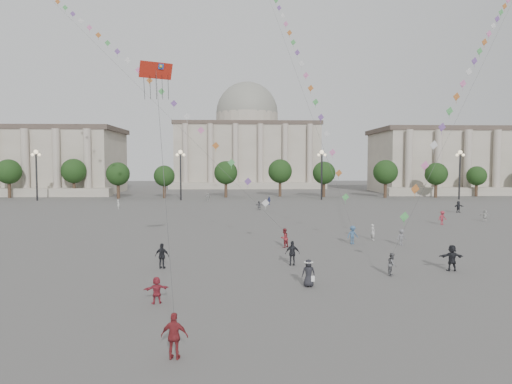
{
  "coord_description": "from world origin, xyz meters",
  "views": [
    {
      "loc": [
        -2.46,
        -26.83,
        7.73
      ],
      "look_at": [
        -1.09,
        12.0,
        5.32
      ],
      "focal_mm": 32.0,
      "sensor_mm": 36.0,
      "label": 1
    }
  ],
  "objects": [
    {
      "name": "person_crowd_0",
      "position": [
        3.0,
        58.54,
        0.79
      ],
      "size": [
        0.95,
        0.91,
        1.59
      ],
      "primitive_type": "imported",
      "rotation": [
        0.0,
        0.0,
        0.72
      ],
      "color": "#394282",
      "rests_on": "ground"
    },
    {
      "name": "kite_flyer_1",
      "position": [
        8.36,
        16.28,
        0.89
      ],
      "size": [
        1.29,
        0.94,
        1.79
      ],
      "primitive_type": "imported",
      "rotation": [
        0.0,
        0.0,
        0.26
      ],
      "color": "#385A7F",
      "rests_on": "ground"
    },
    {
      "name": "tourist_0",
      "position": [
        -5.06,
        -9.12,
        0.93
      ],
      "size": [
        1.14,
        0.59,
        1.87
      ],
      "primitive_type": "imported",
      "rotation": [
        0.0,
        0.0,
        3.01
      ],
      "color": "maroon",
      "rests_on": "ground"
    },
    {
      "name": "person_crowd_12",
      "position": [
        0.74,
        48.88,
        0.77
      ],
      "size": [
        1.51,
        0.93,
        1.55
      ],
      "primitive_type": "imported",
      "rotation": [
        0.0,
        0.0,
        2.79
      ],
      "color": "slate",
      "rests_on": "ground"
    },
    {
      "name": "lamp_post_far_west",
      "position": [
        -45.0,
        70.0,
        7.35
      ],
      "size": [
        2.0,
        0.9,
        10.65
      ],
      "color": "#262628",
      "rests_on": "ground"
    },
    {
      "name": "tree_row",
      "position": [
        0.0,
        78.0,
        5.39
      ],
      "size": [
        137.12,
        5.12,
        8.0
      ],
      "color": "#3A2B1D",
      "rests_on": "ground"
    },
    {
      "name": "kite_train_mid",
      "position": [
        3.56,
        40.84,
        29.01
      ],
      "size": [
        9.73,
        46.12,
        69.39
      ],
      "color": "#3F3F3F",
      "rests_on": "ground"
    },
    {
      "name": "hat_person",
      "position": [
        1.84,
        1.3,
        0.9
      ],
      "size": [
        0.86,
        0.6,
        1.73
      ],
      "color": "black",
      "rests_on": "ground"
    },
    {
      "name": "kite_flyer_2",
      "position": [
        8.06,
        3.96,
        0.79
      ],
      "size": [
        0.9,
        0.96,
        1.58
      ],
      "primitive_type": "imported",
      "rotation": [
        0.0,
        0.0,
        1.06
      ],
      "color": "#5B5C5F",
      "rests_on": "ground"
    },
    {
      "name": "tourist_4",
      "position": [
        1.52,
        7.32,
        0.94
      ],
      "size": [
        1.1,
        0.47,
        1.87
      ],
      "primitive_type": "imported",
      "rotation": [
        0.0,
        0.0,
        3.15
      ],
      "color": "#212227",
      "rests_on": "ground"
    },
    {
      "name": "lamp_post_mid_west",
      "position": [
        -15.0,
        70.0,
        7.35
      ],
      "size": [
        2.0,
        0.9,
        10.65
      ],
      "color": "#262628",
      "rests_on": "ground"
    },
    {
      "name": "person_crowd_7",
      "position": [
        30.44,
        32.97,
        0.78
      ],
      "size": [
        1.52,
        0.92,
        1.56
      ],
      "primitive_type": "imported",
      "rotation": [
        0.0,
        0.0,
        2.8
      ],
      "color": "silver",
      "rests_on": "ground"
    },
    {
      "name": "dragon_kite",
      "position": [
        -8.02,
        4.07,
        13.15
      ],
      "size": [
        2.61,
        7.4,
        18.4
      ],
      "color": "#AB1F12",
      "rests_on": "ground"
    },
    {
      "name": "lamp_post_far_east",
      "position": [
        45.0,
        70.0,
        7.35
      ],
      "size": [
        2.0,
        0.9,
        10.65
      ],
      "color": "#262628",
      "rests_on": "ground"
    },
    {
      "name": "kite_train_west",
      "position": [
        -17.29,
        32.48,
        20.78
      ],
      "size": [
        35.43,
        32.62,
        60.53
      ],
      "color": "#3F3F3F",
      "rests_on": "ground"
    },
    {
      "name": "kite_train_east",
      "position": [
        26.89,
        26.42,
        22.69
      ],
      "size": [
        35.73,
        41.96,
        68.28
      ],
      "color": "#3F3F3F",
      "rests_on": "ground"
    },
    {
      "name": "ground",
      "position": [
        0.0,
        0.0,
        0.0
      ],
      "size": [
        360.0,
        360.0,
        0.0
      ],
      "primitive_type": "plane",
      "color": "#4F4D4A",
      "rests_on": "ground"
    },
    {
      "name": "hall_central",
      "position": [
        0.0,
        129.22,
        14.23
      ],
      "size": [
        48.3,
        34.3,
        35.5
      ],
      "color": "gray",
      "rests_on": "ground"
    },
    {
      "name": "person_crowd_4",
      "position": [
        -9.08,
        67.28,
        0.85
      ],
      "size": [
        1.54,
        1.38,
        1.7
      ],
      "primitive_type": "imported",
      "rotation": [
        0.0,
        0.0,
        3.82
      ],
      "color": "#B1B1AD",
      "rests_on": "ground"
    },
    {
      "name": "kite_flyer_0",
      "position": [
        1.63,
        14.82,
        0.89
      ],
      "size": [
        1.09,
        1.08,
        1.77
      ],
      "primitive_type": "imported",
      "rotation": [
        0.0,
        0.0,
        3.89
      ],
      "color": "maroon",
      "rests_on": "ground"
    },
    {
      "name": "person_crowd_13",
      "position": [
        10.97,
        18.5,
        0.83
      ],
      "size": [
        0.57,
        0.7,
        1.65
      ],
      "primitive_type": "imported",
      "rotation": [
        0.0,
        0.0,
        1.9
      ],
      "color": "#BCBBB7",
      "rests_on": "ground"
    },
    {
      "name": "person_crowd_9",
      "position": [
        32.14,
        43.87,
        0.92
      ],
      "size": [
        1.79,
        0.99,
        1.84
      ],
      "primitive_type": "imported",
      "rotation": [
        0.0,
        0.0,
        0.28
      ],
      "color": "black",
      "rests_on": "ground"
    },
    {
      "name": "tourist_1",
      "position": [
        -8.21,
        6.64,
        0.94
      ],
      "size": [
        1.18,
        0.71,
        1.87
      ],
      "primitive_type": "imported",
      "rotation": [
        0.0,
        0.0,
        2.9
      ],
      "color": "black",
      "rests_on": "ground"
    },
    {
      "name": "person_crowd_3",
      "position": [
        12.83,
        5.17,
        0.95
      ],
      "size": [
        1.77,
        0.61,
        1.9
      ],
      "primitive_type": "imported",
      "rotation": [
        0.0,
        0.0,
        3.12
      ],
      "color": "black",
      "rests_on": "ground"
    },
    {
      "name": "lamp_post_mid_east",
      "position": [
        15.0,
        70.0,
        7.35
      ],
      "size": [
        2.0,
        0.9,
        10.65
      ],
      "color": "#262628",
      "rests_on": "ground"
    },
    {
      "name": "person_crowd_6",
      "position": [
        12.85,
        15.5,
        0.77
      ],
      "size": [
        1.12,
        0.83,
        1.54
      ],
      "primitive_type": "imported",
      "rotation": [
        0.0,
        0.0,
        0.28
      ],
      "color": "slate",
      "rests_on": "ground"
    },
    {
      "name": "person_crowd_8",
      "position": [
        23.2,
        29.76,
        0.88
      ],
      "size": [
        1.28,
        0.94,
        1.77
      ],
      "primitive_type": "imported",
      "rotation": [
        0.0,
        0.0,
        0.27
      ],
      "color": "maroon",
      "rests_on": "ground"
    },
    {
      "name": "person_crowd_10",
      "position": [
        -23.24,
        51.43,
        0.81
      ],
      "size": [
        0.67,
        0.7,
        1.61
      ],
      "primitive_type": "imported",
      "rotation": [
        0.0,
        0.0,
        2.25
      ],
      "color": "silver",
      "rests_on": "ground"
    },
    {
      "name": "tourist_2",
      "position": [
        -7.08,
        -1.83,
        0.75
      ],
      "size": [
        1.46,
        0.87,
        1.5
      ],
      "primitive_type": "imported",
      "rotation": [
        0.0,
        0.0,
        3.47
      ],
      "color": "#9B2A38",
      "rests_on": "ground"
    }
  ]
}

